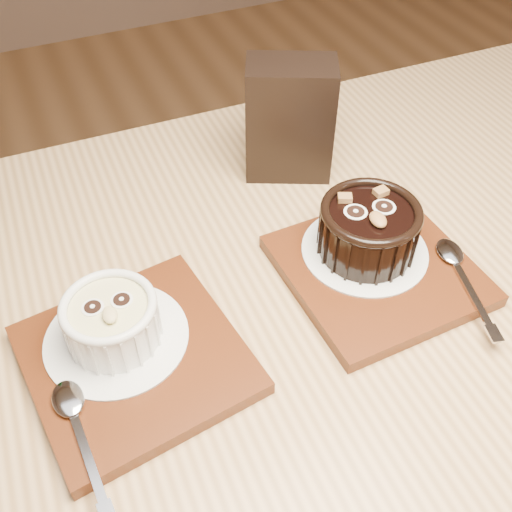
{
  "coord_description": "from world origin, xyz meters",
  "views": [
    {
      "loc": [
        -0.3,
        -0.11,
        1.2
      ],
      "look_at": [
        -0.15,
        0.24,
        0.81
      ],
      "focal_mm": 42.0,
      "sensor_mm": 36.0,
      "label": 1
    }
  ],
  "objects": [
    {
      "name": "ramekin_white",
      "position": [
        -0.29,
        0.24,
        0.79
      ],
      "size": [
        0.08,
        0.08,
        0.05
      ],
      "rotation": [
        0.0,
        0.0,
        -0.07
      ],
      "color": "white",
      "rests_on": "doily_left"
    },
    {
      "name": "doily_right",
      "position": [
        -0.02,
        0.25,
        0.77
      ],
      "size": [
        0.13,
        0.13,
        0.0
      ],
      "primitive_type": "cylinder",
      "color": "white",
      "rests_on": "tray_right"
    },
    {
      "name": "table",
      "position": [
        -0.14,
        0.18,
        0.66
      ],
      "size": [
        1.21,
        0.82,
        0.75
      ],
      "rotation": [
        0.0,
        0.0,
        -0.01
      ],
      "color": "#9B7144",
      "rests_on": "ground"
    },
    {
      "name": "condiment_stand",
      "position": [
        -0.03,
        0.42,
        0.82
      ],
      "size": [
        0.12,
        0.1,
        0.14
      ],
      "primitive_type": "cube",
      "rotation": [
        0.0,
        0.0,
        -0.44
      ],
      "color": "black",
      "rests_on": "table"
    },
    {
      "name": "spoon_right",
      "position": [
        0.04,
        0.17,
        0.77
      ],
      "size": [
        0.06,
        0.14,
        0.01
      ],
      "primitive_type": null,
      "rotation": [
        0.0,
        0.0,
        -0.25
      ],
      "color": "#B7B9C0",
      "rests_on": "tray_right"
    },
    {
      "name": "tray_left",
      "position": [
        -0.28,
        0.22,
        0.76
      ],
      "size": [
        0.2,
        0.2,
        0.01
      ],
      "primitive_type": "cube",
      "rotation": [
        0.0,
        0.0,
        0.14
      ],
      "color": "#57240E",
      "rests_on": "table"
    },
    {
      "name": "ramekin_dark",
      "position": [
        -0.02,
        0.25,
        0.8
      ],
      "size": [
        0.1,
        0.1,
        0.06
      ],
      "rotation": [
        0.0,
        0.0,
        -0.16
      ],
      "color": "black",
      "rests_on": "doily_right"
    },
    {
      "name": "doily_left",
      "position": [
        -0.29,
        0.24,
        0.77
      ],
      "size": [
        0.13,
        0.13,
        0.0
      ],
      "primitive_type": "cylinder",
      "color": "white",
      "rests_on": "tray_left"
    },
    {
      "name": "tray_right",
      "position": [
        -0.02,
        0.22,
        0.76
      ],
      "size": [
        0.19,
        0.19,
        0.01
      ],
      "primitive_type": "cube",
      "rotation": [
        0.0,
        0.0,
        0.04
      ],
      "color": "#57240E",
      "rests_on": "table"
    },
    {
      "name": "spoon_left",
      "position": [
        -0.34,
        0.16,
        0.77
      ],
      "size": [
        0.04,
        0.14,
        0.01
      ],
      "primitive_type": null,
      "rotation": [
        0.0,
        0.0,
        0.07
      ],
      "color": "#B7B9C0",
      "rests_on": "tray_left"
    }
  ]
}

